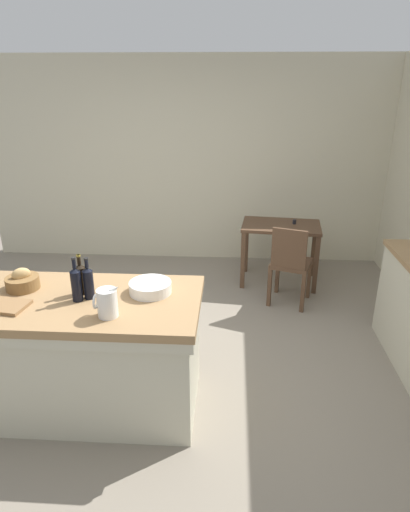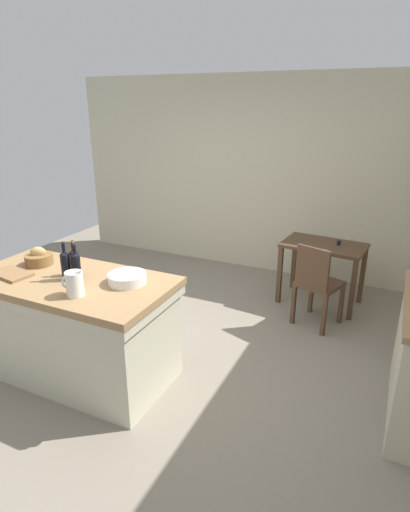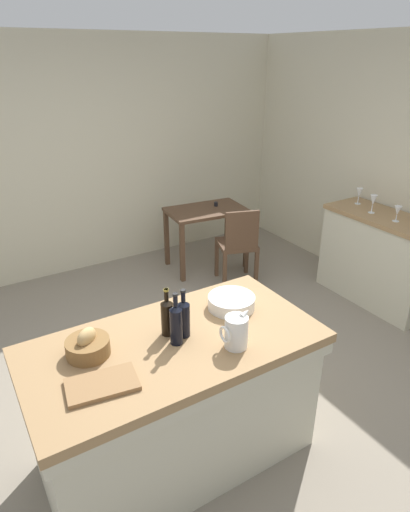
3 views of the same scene
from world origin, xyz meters
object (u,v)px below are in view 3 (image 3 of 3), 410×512
object	(u,v)px
island_table	(176,397)
side_cabinet	(379,259)
wine_bottle_green	(176,323)
writing_desk	(206,219)
wine_glass_left	(398,211)
wine_glass_right	(359,193)
cutting_board	(102,384)
wine_glass_middle	(373,201)
wash_bowl	(231,302)
wine_bottle_dark	(184,317)
wine_bottle_amber	(167,316)
pitcher	(236,332)
wooden_chair	(238,244)
bread_basket	(88,346)

from	to	relation	value
island_table	side_cabinet	bearing A→B (deg)	14.27
wine_bottle_green	writing_desk	bearing A→B (deg)	54.98
wine_glass_left	wine_glass_right	xyz separation A→B (m)	(0.11, 0.55, 0.01)
cutting_board	wine_glass_middle	size ratio (longest dim) A/B	1.89
wash_bowl	wine_glass_left	size ratio (longest dim) A/B	2.00
wine_bottle_green	wine_bottle_dark	bearing A→B (deg)	30.56
side_cabinet	wash_bowl	distance (m)	2.36
cutting_board	wine_bottle_amber	distance (m)	0.54
wine_bottle_green	wine_bottle_amber	bearing A→B (deg)	91.50
pitcher	wine_glass_left	xyz separation A→B (m)	(2.40, 0.77, 0.04)
side_cabinet	pitcher	bearing A→B (deg)	-159.50
side_cabinet	wine_bottle_dark	size ratio (longest dim) A/B	4.00
wine_bottle_dark	wine_bottle_amber	distance (m)	0.10
wash_bowl	pitcher	bearing A→B (deg)	-121.30
wooden_chair	wine_bottle_dark	size ratio (longest dim) A/B	3.00
wine_glass_middle	wine_glass_right	distance (m)	0.29
wash_bowl	cutting_board	size ratio (longest dim) A/B	0.87
island_table	wooden_chair	distance (m)	2.40
wash_bowl	cutting_board	bearing A→B (deg)	-163.94
wooden_chair	bread_basket	size ratio (longest dim) A/B	3.81
side_cabinet	pitcher	xyz separation A→B (m)	(-2.45, -0.92, 0.53)
cutting_board	wine_bottle_amber	size ratio (longest dim) A/B	1.16
bread_basket	wine_glass_left	bearing A→B (deg)	7.63
island_table	bread_basket	xyz separation A→B (m)	(-0.45, 0.13, 0.47)
bread_basket	wine_glass_right	bearing A→B (deg)	16.74
writing_desk	pitcher	size ratio (longest dim) A/B	4.15
wooden_chair	wine_glass_left	size ratio (longest dim) A/B	5.98
island_table	wine_bottle_green	xyz separation A→B (m)	(0.00, -0.03, 0.54)
bread_basket	wooden_chair	bearing A→B (deg)	36.60
island_table	wine_bottle_green	world-z (taller)	wine_bottle_green
writing_desk	wine_glass_right	world-z (taller)	wine_glass_right
bread_basket	wine_bottle_dark	size ratio (longest dim) A/B	0.79
wine_bottle_green	island_table	bearing A→B (deg)	99.01
side_cabinet	wine_glass_middle	bearing A→B (deg)	111.54
cutting_board	wine_glass_left	world-z (taller)	wine_glass_left
wash_bowl	wine_glass_middle	xyz separation A→B (m)	(2.18, 0.71, 0.12)
cutting_board	wine_bottle_dark	world-z (taller)	wine_bottle_dark
wash_bowl	wine_glass_right	xyz separation A→B (m)	(2.30, 0.98, 0.11)
side_cabinet	wine_bottle_dark	bearing A→B (deg)	-165.68
bread_basket	wine_bottle_green	bearing A→B (deg)	-18.80
wine_bottle_amber	writing_desk	bearing A→B (deg)	53.69
pitcher	wine_bottle_amber	distance (m)	0.41
wash_bowl	wine_bottle_amber	world-z (taller)	wine_bottle_amber
writing_desk	island_table	bearing A→B (deg)	-125.38
bread_basket	wine_bottle_amber	world-z (taller)	wine_bottle_amber
island_table	writing_desk	world-z (taller)	island_table
wash_bowl	wine_bottle_dark	xyz separation A→B (m)	(-0.41, -0.11, 0.08)
side_cabinet	wine_glass_right	bearing A→B (deg)	82.43
cutting_board	wine_glass_middle	distance (m)	3.30
bread_basket	wine_bottle_amber	xyz separation A→B (m)	(0.45, -0.05, 0.06)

